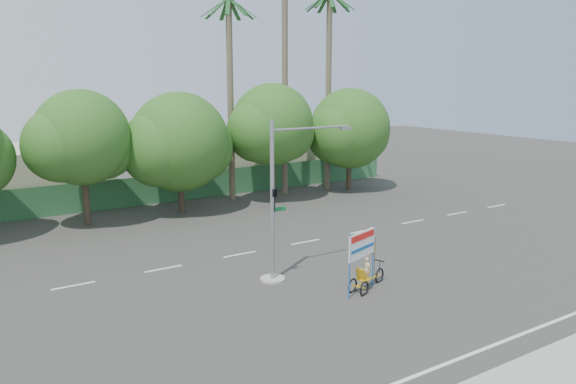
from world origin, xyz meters
TOP-DOWN VIEW (x-y plane):
  - ground at (0.00, 0.00)m, footprint 120.00×120.00m
  - sidewalk_near at (0.00, -7.50)m, footprint 50.00×2.40m
  - fence at (0.00, 21.50)m, footprint 38.00×0.08m
  - building_left at (-10.00, 26.00)m, footprint 12.00×8.00m
  - building_right at (8.00, 26.00)m, footprint 14.00×8.00m
  - tree_left at (-7.05, 18.00)m, footprint 6.66×5.60m
  - tree_center at (-1.05, 18.00)m, footprint 7.62×6.40m
  - tree_right at (5.95, 18.00)m, footprint 6.90×5.80m
  - tree_far_right at (12.95, 18.00)m, footprint 7.38×6.20m
  - palm_tall at (8.00, 19.50)m, footprint 3.73×3.79m
  - palm_mid at (12.00, 19.50)m, footprint 3.73×3.79m
  - palm_short at (3.50, 19.50)m, footprint 3.73×3.79m
  - traffic_signal at (-2.20, 3.98)m, footprint 4.72×1.10m
  - trike_billboard at (0.07, 0.89)m, footprint 2.67×1.15m

SIDE VIEW (x-z plane):
  - ground at x=0.00m, z-range 0.00..0.00m
  - sidewalk_near at x=0.00m, z-range 0.00..0.12m
  - fence at x=0.00m, z-range 0.00..2.00m
  - trike_billboard at x=0.07m, z-range -0.27..2.47m
  - building_right at x=8.00m, z-range 0.00..3.60m
  - building_left at x=-10.00m, z-range 0.00..4.00m
  - traffic_signal at x=-2.20m, z-range -0.58..6.42m
  - tree_center at x=-1.05m, z-range 0.54..8.39m
  - tree_far_right at x=12.95m, z-range 0.68..8.61m
  - tree_left at x=-7.05m, z-range 1.02..9.09m
  - tree_right at x=5.95m, z-range 1.06..9.42m
  - palm_short at x=3.50m, z-range 1.64..16.09m
  - palm_mid at x=12.00m, z-range 1.67..17.12m
  - palm_tall at x=8.00m, z-range 1.74..19.19m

